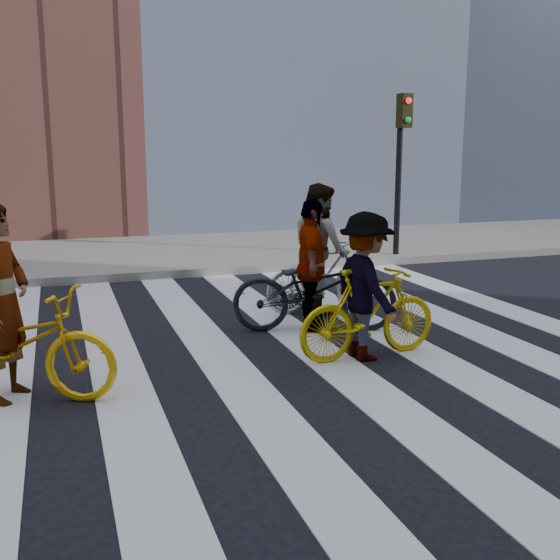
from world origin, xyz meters
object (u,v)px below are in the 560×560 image
bike_yellow_left (12,344)px  rider_mid (320,249)px  rider_rear (311,266)px  rider_right (366,286)px  bike_yellow_right (369,313)px  rider_left (2,303)px  traffic_signal (401,148)px  bike_dark_rear (315,289)px  bike_silver_mid (323,276)px

bike_yellow_left → rider_mid: 4.45m
bike_yellow_left → rider_rear: 3.63m
bike_yellow_left → rider_right: size_ratio=1.22×
rider_right → bike_yellow_right: bearing=-94.9°
rider_left → rider_rear: rider_left is taller
traffic_signal → rider_left: size_ratio=1.84×
bike_dark_rear → rider_left: (-3.50, -1.23, 0.36)m
rider_left → rider_rear: (3.45, 1.23, -0.07)m
bike_silver_mid → bike_yellow_right: size_ratio=1.03×
bike_yellow_right → rider_right: rider_right is taller
bike_yellow_left → rider_left: bearing=114.8°
rider_rear → rider_right: bearing=-154.4°
rider_mid → rider_right: bearing=166.8°
rider_left → bike_yellow_right: bearing=-64.6°
rider_right → rider_mid: bearing=-13.8°
bike_yellow_left → bike_yellow_right: bearing=-64.6°
bike_dark_rear → rider_rear: (-0.05, 0.00, 0.29)m
traffic_signal → bike_silver_mid: traffic_signal is taller
traffic_signal → rider_left: 9.08m
rider_mid → bike_silver_mid: bearing=-94.3°
traffic_signal → rider_rear: traffic_signal is taller
bike_yellow_right → bike_dark_rear: 1.21m
traffic_signal → bike_yellow_right: size_ratio=1.99×
rider_mid → bike_dark_rear: bearing=150.1°
bike_dark_rear → rider_mid: rider_mid is taller
bike_dark_rear → rider_mid: 1.06m
bike_yellow_right → bike_dark_rear: bike_dark_rear is taller
traffic_signal → bike_silver_mid: (-3.07, -3.41, -1.76)m
bike_yellow_left → rider_mid: bearing=-36.4°
traffic_signal → bike_yellow_right: (-3.40, -5.50, -1.78)m
rider_mid → bike_yellow_right: bearing=168.1°
bike_silver_mid → rider_right: rider_right is taller
bike_dark_rear → rider_rear: 0.30m
bike_yellow_right → rider_mid: size_ratio=0.93×
traffic_signal → bike_yellow_left: 9.11m
bike_dark_rear → bike_yellow_right: bearing=-154.4°
traffic_signal → rider_right: 6.66m
traffic_signal → rider_mid: traffic_signal is taller
bike_dark_rear → rider_left: size_ratio=1.14×
rider_left → bike_silver_mid: bearing=-37.0°
bike_yellow_right → rider_rear: (-0.20, 1.20, 0.33)m
traffic_signal → bike_silver_mid: bearing=-132.0°
bike_yellow_left → rider_mid: (3.88, 2.13, 0.39)m
traffic_signal → rider_right: size_ratio=2.07×
bike_dark_rear → rider_left: 3.73m
bike_silver_mid → rider_left: (-3.98, -2.13, 0.39)m
bike_yellow_right → rider_rear: 1.26m
bike_silver_mid → rider_right: 2.15m
traffic_signal → rider_mid: (-3.12, -3.41, -1.38)m
rider_rear → bike_dark_rear: bearing=-71.7°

